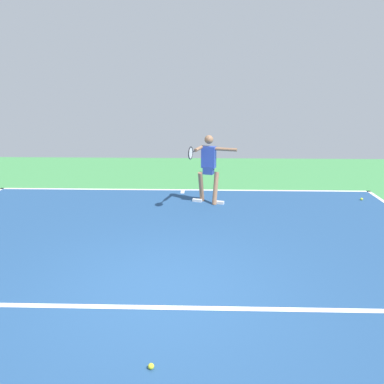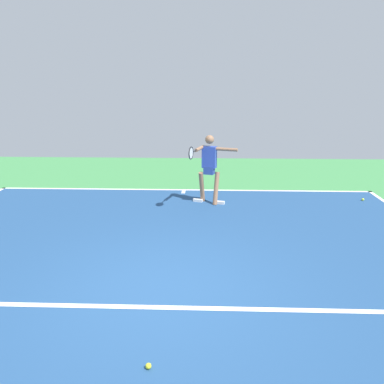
% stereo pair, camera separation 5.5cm
% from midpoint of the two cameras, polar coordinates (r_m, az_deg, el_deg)
% --- Properties ---
extents(ground_plane, '(20.28, 20.28, 0.00)m').
position_cam_midpoint_polar(ground_plane, '(5.85, -4.42, -14.44)').
color(ground_plane, '#428E4C').
extents(court_surface, '(10.50, 11.02, 0.00)m').
position_cam_midpoint_polar(court_surface, '(5.85, -4.42, -14.42)').
color(court_surface, navy).
rests_on(court_surface, ground_plane).
extents(court_line_baseline_near, '(10.50, 0.10, 0.01)m').
position_cam_midpoint_polar(court_line_baseline_near, '(10.89, -1.49, 0.33)').
color(court_line_baseline_near, white).
rests_on(court_line_baseline_near, ground_plane).
extents(court_line_service, '(7.88, 0.10, 0.01)m').
position_cam_midpoint_polar(court_line_service, '(5.48, -4.89, -16.68)').
color(court_line_service, white).
rests_on(court_line_service, ground_plane).
extents(court_line_centre_mark, '(0.10, 0.30, 0.01)m').
position_cam_midpoint_polar(court_line_centre_mark, '(10.70, -1.55, 0.03)').
color(court_line_centre_mark, white).
rests_on(court_line_centre_mark, ground_plane).
extents(tennis_player, '(1.15, 1.16, 1.73)m').
position_cam_midpoint_polar(tennis_player, '(9.47, 2.28, 4.03)').
color(tennis_player, '#9E7051').
rests_on(tennis_player, ground_plane).
extents(tennis_ball_by_baseline, '(0.07, 0.07, 0.07)m').
position_cam_midpoint_polar(tennis_ball_by_baseline, '(10.85, 23.70, -0.97)').
color(tennis_ball_by_baseline, '#C6E53D').
rests_on(tennis_ball_by_baseline, ground_plane).
extents(tennis_ball_near_player, '(0.07, 0.07, 0.07)m').
position_cam_midpoint_polar(tennis_ball_near_player, '(4.54, -6.47, -24.27)').
color(tennis_ball_near_player, yellow).
rests_on(tennis_ball_near_player, ground_plane).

